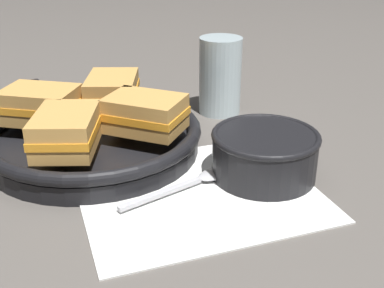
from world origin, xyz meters
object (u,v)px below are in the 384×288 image
(sandwich_far_left, at_px, (112,91))
(drinking_glass, at_px, (220,76))
(skillet, at_px, (94,138))
(sandwich_far_right, at_px, (41,105))
(spoon, at_px, (202,179))
(soup_bowl, at_px, (265,152))
(sandwich_near_left, at_px, (66,131))
(sandwich_near_right, at_px, (145,113))

(sandwich_far_left, distance_m, drinking_glass, 0.19)
(skillet, xyz_separation_m, sandwich_far_right, (-0.05, 0.05, 0.04))
(spoon, xyz_separation_m, drinking_glass, (0.16, 0.20, 0.06))
(sandwich_far_right, distance_m, drinking_glass, 0.29)
(soup_bowl, distance_m, sandwich_far_left, 0.26)
(spoon, distance_m, sandwich_far_right, 0.25)
(spoon, relative_size, sandwich_far_left, 1.34)
(sandwich_near_left, xyz_separation_m, sandwich_far_left, (0.10, 0.11, 0.00))
(soup_bowl, relative_size, sandwich_far_left, 1.09)
(sandwich_near_left, relative_size, drinking_glass, 0.98)
(soup_bowl, height_order, drinking_glass, drinking_glass)
(sandwich_near_left, height_order, sandwich_far_left, same)
(skillet, height_order, drinking_glass, drinking_glass)
(soup_bowl, bearing_deg, sandwich_near_right, 129.60)
(spoon, bearing_deg, skillet, 111.41)
(skillet, distance_m, sandwich_far_left, 0.09)
(sandwich_near_left, xyz_separation_m, sandwich_far_right, (-0.00, 0.11, 0.00))
(skillet, height_order, sandwich_near_left, sandwich_near_left)
(soup_bowl, relative_size, sandwich_near_right, 1.08)
(soup_bowl, distance_m, skillet, 0.24)
(sandwich_far_left, bearing_deg, spoon, -82.40)
(sandwich_near_left, bearing_deg, spoon, -36.76)
(drinking_glass, bearing_deg, sandwich_far_right, 178.02)
(soup_bowl, xyz_separation_m, sandwich_far_left, (-0.11, 0.23, 0.03))
(sandwich_near_left, distance_m, sandwich_near_right, 0.11)
(skillet, relative_size, sandwich_near_left, 3.42)
(skillet, bearing_deg, soup_bowl, -48.60)
(skillet, bearing_deg, sandwich_near_right, -44.85)
(skillet, xyz_separation_m, drinking_glass, (0.24, 0.04, 0.04))
(spoon, relative_size, sandwich_near_left, 1.35)
(sandwich_near_right, bearing_deg, soup_bowl, -50.40)
(sandwich_near_left, height_order, drinking_glass, drinking_glass)
(sandwich_near_left, relative_size, sandwich_far_left, 1.00)
(soup_bowl, height_order, spoon, soup_bowl)
(skillet, bearing_deg, spoon, -62.73)
(spoon, xyz_separation_m, sandwich_near_left, (-0.13, 0.10, 0.06))
(soup_bowl, height_order, sandwich_far_right, sandwich_far_right)
(sandwich_near_right, distance_m, drinking_glass, 0.21)
(soup_bowl, height_order, sandwich_near_right, sandwich_near_right)
(sandwich_far_right, bearing_deg, sandwich_near_right, -43.77)
(soup_bowl, xyz_separation_m, spoon, (-0.08, 0.02, -0.03))
(sandwich_near_left, height_order, sandwich_far_right, same)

